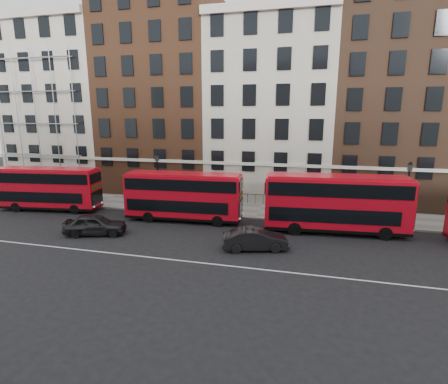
% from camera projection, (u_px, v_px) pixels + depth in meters
% --- Properties ---
extents(ground, '(120.00, 120.00, 0.00)m').
position_uv_depth(ground, '(236.00, 254.00, 23.30)').
color(ground, black).
rests_on(ground, ground).
extents(pavement, '(80.00, 5.00, 0.15)m').
position_uv_depth(pavement, '(260.00, 211.00, 33.21)').
color(pavement, slate).
rests_on(pavement, ground).
extents(kerb, '(80.00, 0.30, 0.16)m').
position_uv_depth(kerb, '(255.00, 218.00, 30.84)').
color(kerb, gray).
rests_on(kerb, ground).
extents(road_centre_line, '(70.00, 0.12, 0.01)m').
position_uv_depth(road_centre_line, '(229.00, 266.00, 21.41)').
color(road_centre_line, white).
rests_on(road_centre_line, ground).
extents(building_terrace, '(64.00, 11.95, 22.00)m').
position_uv_depth(building_terrace, '(269.00, 103.00, 38.00)').
color(building_terrace, '#B5AD9D').
rests_on(building_terrace, ground).
extents(bus_a, '(9.98, 3.54, 4.11)m').
position_uv_depth(bus_a, '(48.00, 188.00, 33.29)').
color(bus_a, red).
rests_on(bus_a, ground).
extents(bus_b, '(10.11, 3.03, 4.19)m').
position_uv_depth(bus_b, '(183.00, 195.00, 29.96)').
color(bus_b, red).
rests_on(bus_b, ground).
extents(bus_c, '(10.96, 3.49, 4.53)m').
position_uv_depth(bus_c, '(335.00, 202.00, 26.90)').
color(bus_c, red).
rests_on(bus_c, ground).
extents(car_rear, '(4.99, 3.16, 1.58)m').
position_uv_depth(car_rear, '(95.00, 225.00, 26.82)').
color(car_rear, '#232326').
rests_on(car_rear, ground).
extents(car_front, '(4.74, 2.77, 1.48)m').
position_uv_depth(car_front, '(255.00, 239.00, 23.84)').
color(car_front, black).
rests_on(car_front, ground).
extents(lamp_post_left, '(0.44, 0.44, 5.33)m').
position_uv_depth(lamp_post_left, '(158.00, 178.00, 33.57)').
color(lamp_post_left, black).
rests_on(lamp_post_left, pavement).
extents(lamp_post_right, '(0.44, 0.44, 5.33)m').
position_uv_depth(lamp_post_right, '(407.00, 191.00, 27.79)').
color(lamp_post_right, black).
rests_on(lamp_post_right, pavement).
extents(iron_railings, '(6.60, 0.06, 1.00)m').
position_uv_depth(iron_railings, '(263.00, 199.00, 35.16)').
color(iron_railings, black).
rests_on(iron_railings, pavement).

